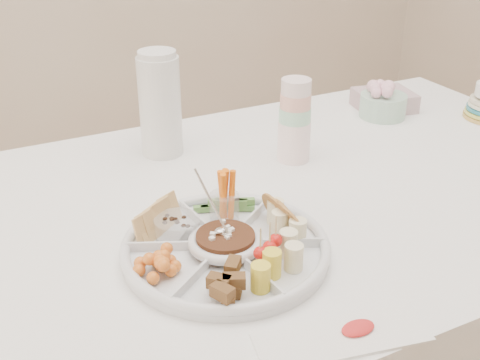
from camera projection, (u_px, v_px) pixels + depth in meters
name	position (u px, v px, depth m)	size (l,w,h in m)	color
dining_table	(308.00, 314.00, 1.55)	(1.52, 1.02, 0.76)	white
party_tray	(226.00, 245.00, 1.11)	(0.38, 0.38, 0.04)	white
bean_dip	(226.00, 242.00, 1.10)	(0.11, 0.11, 0.04)	black
tortillas	(283.00, 216.00, 1.16)	(0.09, 0.09, 0.05)	olive
carrot_cucumber	(224.00, 192.00, 1.20)	(0.12, 0.12, 0.11)	orange
pita_raisins	(166.00, 218.00, 1.15)	(0.12, 0.12, 0.07)	#EBCD83
cherries	(161.00, 261.00, 1.04)	(0.10, 0.10, 0.04)	#D2631B
granola_chunks	(227.00, 282.00, 0.98)	(0.10, 0.10, 0.04)	brown
banana_tomato	(291.00, 247.00, 1.04)	(0.11, 0.11, 0.09)	#FDDC79
cup_stack	(295.00, 117.00, 1.44)	(0.08, 0.08, 0.22)	#D0ECC0
thermos	(160.00, 103.00, 1.46)	(0.10, 0.10, 0.27)	silver
flower_bowl	(383.00, 100.00, 1.73)	(0.13, 0.13, 0.10)	#B3E0C0
napkin_stack	(384.00, 100.00, 1.79)	(0.16, 0.14, 0.05)	#BC9CA2
placemat	(342.00, 337.00, 0.92)	(0.27, 0.09, 0.01)	white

